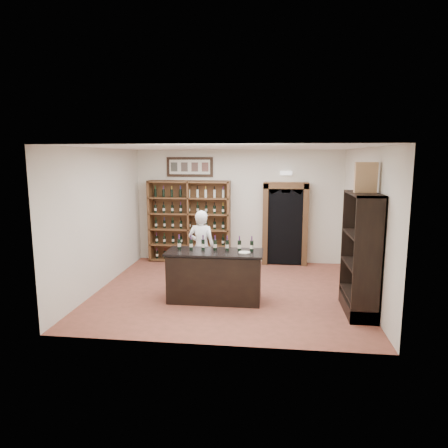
# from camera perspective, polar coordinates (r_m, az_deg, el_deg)

# --- Properties ---
(floor) EXTENTS (5.50, 5.50, 0.00)m
(floor) POSITION_cam_1_polar(r_m,az_deg,el_deg) (8.62, 0.57, -9.50)
(floor) COLOR #944A3B
(floor) RESTS_ON ground
(ceiling) EXTENTS (5.50, 5.50, 0.00)m
(ceiling) POSITION_cam_1_polar(r_m,az_deg,el_deg) (8.15, 0.60, 10.86)
(ceiling) COLOR white
(ceiling) RESTS_ON wall_back
(wall_back) EXTENTS (5.50, 0.04, 3.00)m
(wall_back) POSITION_cam_1_polar(r_m,az_deg,el_deg) (10.72, 2.03, 2.51)
(wall_back) COLOR beige
(wall_back) RESTS_ON ground
(wall_left) EXTENTS (0.04, 5.00, 3.00)m
(wall_left) POSITION_cam_1_polar(r_m,az_deg,el_deg) (8.97, -17.15, 0.70)
(wall_left) COLOR beige
(wall_left) RESTS_ON ground
(wall_right) EXTENTS (0.04, 5.00, 3.00)m
(wall_right) POSITION_cam_1_polar(r_m,az_deg,el_deg) (8.42, 19.54, 0.01)
(wall_right) COLOR beige
(wall_right) RESTS_ON ground
(wine_shelf) EXTENTS (2.20, 0.38, 2.20)m
(wine_shelf) POSITION_cam_1_polar(r_m,az_deg,el_deg) (10.80, -4.95, 0.39)
(wine_shelf) COLOR brown
(wine_shelf) RESTS_ON ground
(framed_picture) EXTENTS (1.25, 0.04, 0.52)m
(framed_picture) POSITION_cam_1_polar(r_m,az_deg,el_deg) (10.80, -4.91, 8.12)
(framed_picture) COLOR black
(framed_picture) RESTS_ON wall_back
(arched_doorway) EXTENTS (1.17, 0.35, 2.17)m
(arched_doorway) POSITION_cam_1_polar(r_m,az_deg,el_deg) (10.57, 8.71, 0.33)
(arched_doorway) COLOR black
(arched_doorway) RESTS_ON ground
(emergency_light) EXTENTS (0.30, 0.10, 0.10)m
(emergency_light) POSITION_cam_1_polar(r_m,az_deg,el_deg) (10.54, 8.87, 7.19)
(emergency_light) COLOR white
(emergency_light) RESTS_ON wall_back
(tasting_counter) EXTENTS (1.88, 0.78, 1.00)m
(tasting_counter) POSITION_cam_1_polar(r_m,az_deg,el_deg) (7.93, -1.35, -7.47)
(tasting_counter) COLOR black
(tasting_counter) RESTS_ON ground
(counter_bottle_0) EXTENTS (0.07, 0.07, 0.30)m
(counter_bottle_0) POSITION_cam_1_polar(r_m,az_deg,el_deg) (7.98, -6.41, -2.86)
(counter_bottle_0) COLOR black
(counter_bottle_0) RESTS_ON tasting_counter
(counter_bottle_1) EXTENTS (0.07, 0.07, 0.30)m
(counter_bottle_1) POSITION_cam_1_polar(r_m,az_deg,el_deg) (7.93, -4.72, -2.91)
(counter_bottle_1) COLOR black
(counter_bottle_1) RESTS_ON tasting_counter
(counter_bottle_2) EXTENTS (0.07, 0.07, 0.30)m
(counter_bottle_2) POSITION_cam_1_polar(r_m,az_deg,el_deg) (7.89, -3.01, -2.96)
(counter_bottle_2) COLOR black
(counter_bottle_2) RESTS_ON tasting_counter
(counter_bottle_3) EXTENTS (0.07, 0.07, 0.30)m
(counter_bottle_3) POSITION_cam_1_polar(r_m,az_deg,el_deg) (7.85, -1.28, -3.01)
(counter_bottle_3) COLOR black
(counter_bottle_3) RESTS_ON tasting_counter
(counter_bottle_4) EXTENTS (0.07, 0.07, 0.30)m
(counter_bottle_4) POSITION_cam_1_polar(r_m,az_deg,el_deg) (7.82, 0.46, -3.06)
(counter_bottle_4) COLOR black
(counter_bottle_4) RESTS_ON tasting_counter
(counter_bottle_5) EXTENTS (0.07, 0.07, 0.30)m
(counter_bottle_5) POSITION_cam_1_polar(r_m,az_deg,el_deg) (7.80, 2.22, -3.10)
(counter_bottle_5) COLOR black
(counter_bottle_5) RESTS_ON tasting_counter
(counter_bottle_6) EXTENTS (0.07, 0.07, 0.30)m
(counter_bottle_6) POSITION_cam_1_polar(r_m,az_deg,el_deg) (7.78, 3.98, -3.14)
(counter_bottle_6) COLOR black
(counter_bottle_6) RESTS_ON tasting_counter
(side_cabinet) EXTENTS (0.48, 1.20, 2.20)m
(side_cabinet) POSITION_cam_1_polar(r_m,az_deg,el_deg) (7.67, 19.04, -6.57)
(side_cabinet) COLOR black
(side_cabinet) RESTS_ON ground
(shopkeeper) EXTENTS (0.66, 0.49, 1.67)m
(shopkeeper) POSITION_cam_1_polar(r_m,az_deg,el_deg) (8.84, -3.23, -3.40)
(shopkeeper) COLOR white
(shopkeeper) RESTS_ON ground
(plate) EXTENTS (0.23, 0.23, 0.02)m
(plate) POSITION_cam_1_polar(r_m,az_deg,el_deg) (7.66, 2.94, -4.09)
(plate) COLOR beige
(plate) RESTS_ON tasting_counter
(wine_crate) EXTENTS (0.38, 0.17, 0.53)m
(wine_crate) POSITION_cam_1_polar(r_m,az_deg,el_deg) (7.40, 19.60, 6.29)
(wine_crate) COLOR tan
(wine_crate) RESTS_ON side_cabinet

